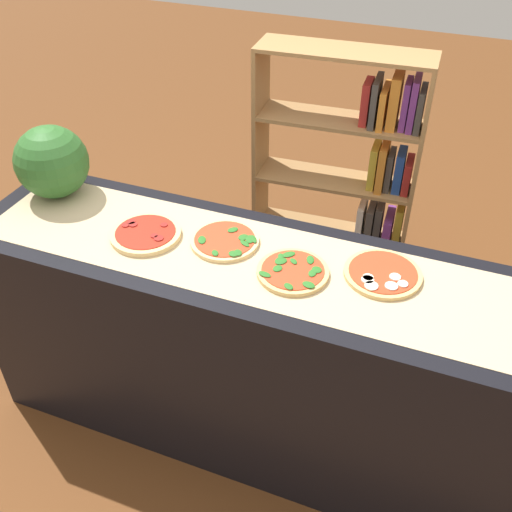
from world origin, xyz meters
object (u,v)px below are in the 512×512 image
at_px(pizza_pepperoni_0, 146,234).
at_px(pizza_spinach_1, 225,241).
at_px(pizza_spinach_2, 293,271).
at_px(pizza_mozzarella_3, 383,274).
at_px(watermelon, 52,162).
at_px(bookshelf, 357,189).

relative_size(pizza_pepperoni_0, pizza_spinach_1, 1.04).
bearing_deg(pizza_spinach_2, pizza_spinach_1, 164.40).
bearing_deg(pizza_pepperoni_0, pizza_spinach_2, -1.06).
xyz_separation_m(pizza_spinach_2, pizza_mozzarella_3, (0.29, 0.10, -0.00)).
bearing_deg(pizza_mozzarella_3, pizza_spinach_1, -178.19).
relative_size(pizza_spinach_2, watermelon, 0.85).
bearing_deg(pizza_spinach_1, pizza_spinach_2, -15.60).
bearing_deg(pizza_pepperoni_0, watermelon, 164.08).
distance_m(pizza_pepperoni_0, bookshelf, 1.28).
relative_size(pizza_pepperoni_0, watermelon, 0.90).
relative_size(pizza_spinach_2, pizza_mozzarella_3, 0.94).
bearing_deg(pizza_spinach_2, pizza_mozzarella_3, 18.75).
height_order(pizza_pepperoni_0, pizza_spinach_2, pizza_pepperoni_0).
bearing_deg(pizza_spinach_1, pizza_pepperoni_0, -166.59).
bearing_deg(watermelon, pizza_spinach_1, -5.10).
bearing_deg(watermelon, bookshelf, 42.87).
xyz_separation_m(watermelon, bookshelf, (1.04, 0.97, -0.45)).
distance_m(pizza_pepperoni_0, watermelon, 0.52).
distance_m(pizza_spinach_2, bookshelf, 1.16).
height_order(pizza_pepperoni_0, pizza_spinach_1, pizza_pepperoni_0).
height_order(pizza_mozzarella_3, bookshelf, bookshelf).
bearing_deg(pizza_spinach_1, watermelon, 174.90).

